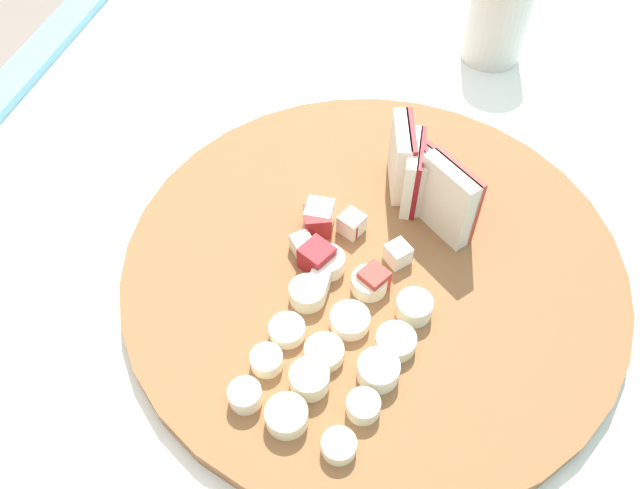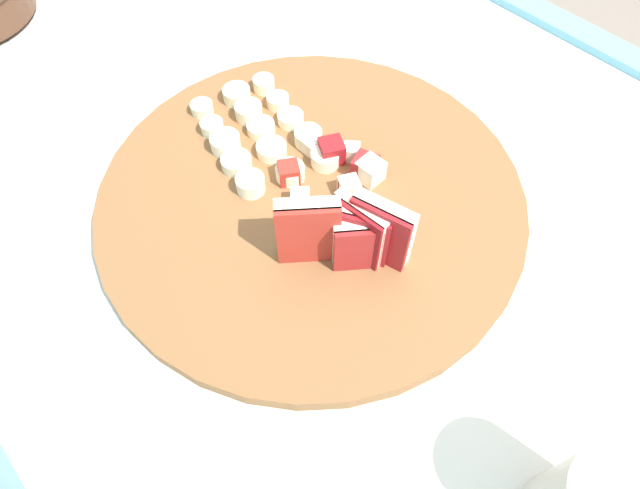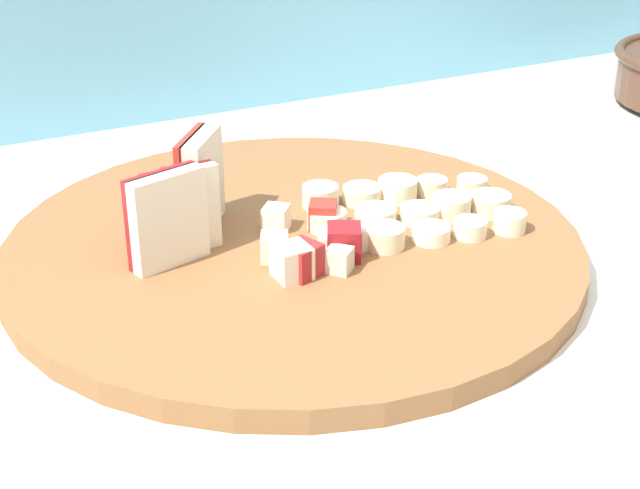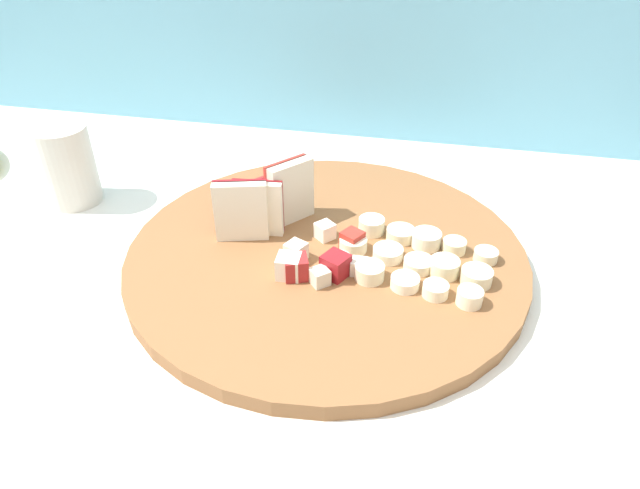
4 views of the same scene
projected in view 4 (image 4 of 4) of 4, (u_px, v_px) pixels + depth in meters
name	position (u px, v px, depth m)	size (l,w,h in m)	color
tile_backsplash	(351.00, 226.00, 0.92)	(2.40, 0.04, 1.46)	#6BADC6
cutting_board	(326.00, 254.00, 0.55)	(0.39, 0.39, 0.02)	brown
apple_wedge_fan	(262.00, 204.00, 0.56)	(0.09, 0.08, 0.07)	maroon
apple_dice_pile	(317.00, 258.00, 0.52)	(0.08, 0.09, 0.02)	#A32323
banana_slice_rows	(411.00, 258.00, 0.52)	(0.16, 0.12, 0.02)	white
small_jar	(67.00, 165.00, 0.63)	(0.06, 0.06, 0.09)	beige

